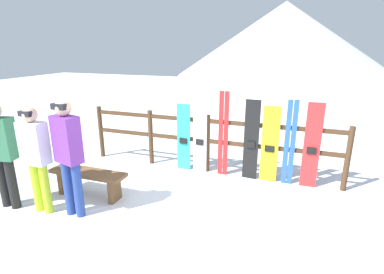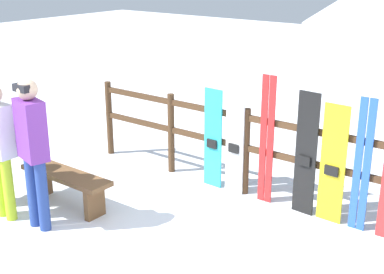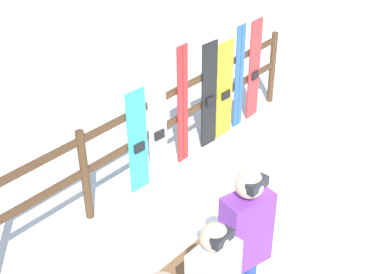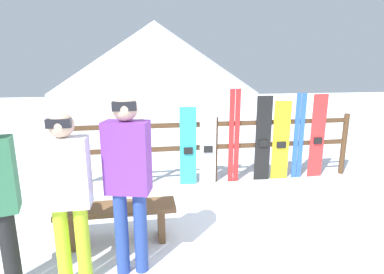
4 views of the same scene
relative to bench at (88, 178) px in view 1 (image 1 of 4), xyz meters
name	(u,v)px [view 1 (image 1 of 4)]	position (x,y,z in m)	size (l,w,h in m)	color
ground_plane	(169,220)	(1.62, -0.24, -0.35)	(40.00, 40.00, 0.00)	white
mountain_backdrop	(284,39)	(1.62, 23.75, 2.65)	(18.00, 18.00, 6.00)	silver
fence	(208,139)	(1.62, 1.75, 0.36)	(5.30, 0.10, 1.20)	#4C331E
bench	(88,178)	(0.00, 0.00, 0.00)	(1.38, 0.36, 0.47)	brown
person_plaid_green	(1,149)	(-0.98, -0.73, 0.65)	(0.49, 0.34, 1.72)	black
person_purple	(68,150)	(0.18, -0.58, 0.73)	(0.46, 0.33, 1.82)	navy
person_white	(35,153)	(-0.36, -0.66, 0.64)	(0.41, 0.23, 1.69)	#B7D826
snowboard_cyan	(184,138)	(1.11, 1.69, 0.35)	(0.29, 0.07, 1.41)	#2DBFCC
snowboard_white	(200,139)	(1.47, 1.69, 0.37)	(0.29, 0.07, 1.44)	white
ski_pair_red	(223,134)	(1.96, 1.69, 0.51)	(0.19, 0.02, 1.71)	red
snowboard_black_stripe	(251,141)	(2.51, 1.69, 0.44)	(0.29, 0.07, 1.58)	black
snowboard_yellow	(270,145)	(2.86, 1.69, 0.39)	(0.32, 0.07, 1.48)	yellow
ski_pair_blue	(290,143)	(3.22, 1.69, 0.46)	(0.19, 0.02, 1.62)	blue
snowboard_red	(312,146)	(3.60, 1.69, 0.44)	(0.29, 0.06, 1.59)	red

